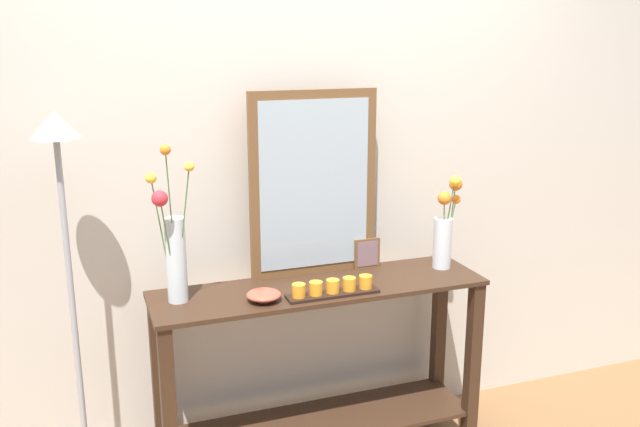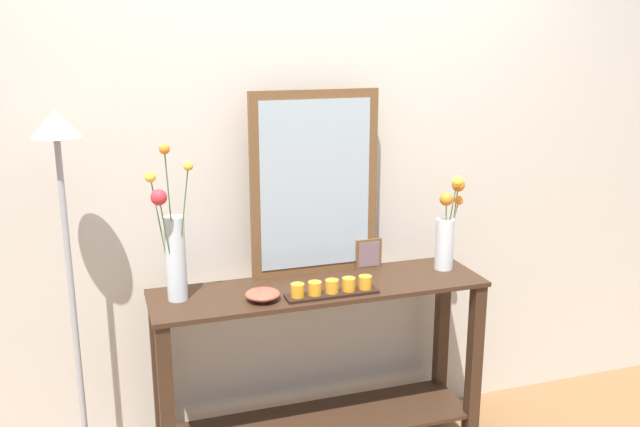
{
  "view_description": "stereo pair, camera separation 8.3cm",
  "coord_description": "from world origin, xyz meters",
  "px_view_note": "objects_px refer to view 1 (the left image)",
  "views": [
    {
      "loc": [
        -0.96,
        -2.63,
        1.9
      ],
      "look_at": [
        0.0,
        0.0,
        1.16
      ],
      "focal_mm": 38.85,
      "sensor_mm": 36.0,
      "label": 1
    },
    {
      "loc": [
        -0.88,
        -2.65,
        1.9
      ],
      "look_at": [
        0.0,
        0.0,
        1.16
      ],
      "focal_mm": 38.85,
      "sensor_mm": 36.0,
      "label": 2
    }
  ],
  "objects_px": {
    "console_table": "(320,358)",
    "mirror_leaning": "(314,184)",
    "picture_frame_small": "(367,253)",
    "candle_tray": "(333,289)",
    "tall_vase_left": "(174,248)",
    "decorative_bowl": "(264,295)",
    "floor_lamp": "(67,250)",
    "vase_right": "(445,229)"
  },
  "relations": [
    {
      "from": "console_table",
      "to": "mirror_leaning",
      "type": "bearing_deg",
      "value": 79.6
    },
    {
      "from": "picture_frame_small",
      "to": "console_table",
      "type": "bearing_deg",
      "value": -153.0
    },
    {
      "from": "console_table",
      "to": "candle_tray",
      "type": "bearing_deg",
      "value": -83.96
    },
    {
      "from": "tall_vase_left",
      "to": "picture_frame_small",
      "type": "bearing_deg",
      "value": 7.73
    },
    {
      "from": "decorative_bowl",
      "to": "candle_tray",
      "type": "bearing_deg",
      "value": -6.51
    },
    {
      "from": "mirror_leaning",
      "to": "picture_frame_small",
      "type": "distance_m",
      "value": 0.42
    },
    {
      "from": "decorative_bowl",
      "to": "mirror_leaning",
      "type": "bearing_deg",
      "value": 39.53
    },
    {
      "from": "console_table",
      "to": "floor_lamp",
      "type": "height_order",
      "value": "floor_lamp"
    },
    {
      "from": "vase_right",
      "to": "picture_frame_small",
      "type": "relative_size",
      "value": 3.13
    },
    {
      "from": "console_table",
      "to": "picture_frame_small",
      "type": "bearing_deg",
      "value": 27.0
    },
    {
      "from": "tall_vase_left",
      "to": "decorative_bowl",
      "type": "distance_m",
      "value": 0.4
    },
    {
      "from": "console_table",
      "to": "tall_vase_left",
      "type": "bearing_deg",
      "value": 177.79
    },
    {
      "from": "picture_frame_small",
      "to": "decorative_bowl",
      "type": "xyz_separation_m",
      "value": [
        -0.56,
        -0.23,
        -0.04
      ]
    },
    {
      "from": "console_table",
      "to": "picture_frame_small",
      "type": "relative_size",
      "value": 10.28
    },
    {
      "from": "mirror_leaning",
      "to": "floor_lamp",
      "type": "height_order",
      "value": "mirror_leaning"
    },
    {
      "from": "picture_frame_small",
      "to": "mirror_leaning",
      "type": "bearing_deg",
      "value": 175.48
    },
    {
      "from": "tall_vase_left",
      "to": "floor_lamp",
      "type": "xyz_separation_m",
      "value": [
        -0.4,
        0.01,
        0.03
      ]
    },
    {
      "from": "console_table",
      "to": "decorative_bowl",
      "type": "relative_size",
      "value": 10.19
    },
    {
      "from": "tall_vase_left",
      "to": "vase_right",
      "type": "xyz_separation_m",
      "value": [
        1.23,
        0.01,
        -0.04
      ]
    },
    {
      "from": "floor_lamp",
      "to": "vase_right",
      "type": "bearing_deg",
      "value": -0.08
    },
    {
      "from": "picture_frame_small",
      "to": "vase_right",
      "type": "bearing_deg",
      "value": -18.31
    },
    {
      "from": "candle_tray",
      "to": "vase_right",
      "type": "bearing_deg",
      "value": 14.06
    },
    {
      "from": "mirror_leaning",
      "to": "candle_tray",
      "type": "relative_size",
      "value": 2.1
    },
    {
      "from": "picture_frame_small",
      "to": "decorative_bowl",
      "type": "relative_size",
      "value": 0.99
    },
    {
      "from": "console_table",
      "to": "vase_right",
      "type": "bearing_deg",
      "value": 3.03
    },
    {
      "from": "picture_frame_small",
      "to": "floor_lamp",
      "type": "distance_m",
      "value": 1.3
    },
    {
      "from": "mirror_leaning",
      "to": "decorative_bowl",
      "type": "bearing_deg",
      "value": -140.47
    },
    {
      "from": "tall_vase_left",
      "to": "vase_right",
      "type": "height_order",
      "value": "tall_vase_left"
    },
    {
      "from": "mirror_leaning",
      "to": "tall_vase_left",
      "type": "distance_m",
      "value": 0.68
    },
    {
      "from": "vase_right",
      "to": "candle_tray",
      "type": "distance_m",
      "value": 0.65
    },
    {
      "from": "vase_right",
      "to": "floor_lamp",
      "type": "distance_m",
      "value": 1.62
    },
    {
      "from": "picture_frame_small",
      "to": "floor_lamp",
      "type": "bearing_deg",
      "value": -175.15
    },
    {
      "from": "decorative_bowl",
      "to": "floor_lamp",
      "type": "height_order",
      "value": "floor_lamp"
    },
    {
      "from": "console_table",
      "to": "tall_vase_left",
      "type": "height_order",
      "value": "tall_vase_left"
    },
    {
      "from": "mirror_leaning",
      "to": "tall_vase_left",
      "type": "xyz_separation_m",
      "value": [
        -0.64,
        -0.14,
        -0.18
      ]
    },
    {
      "from": "mirror_leaning",
      "to": "tall_vase_left",
      "type": "bearing_deg",
      "value": -167.53
    },
    {
      "from": "mirror_leaning",
      "to": "vase_right",
      "type": "relative_size",
      "value": 1.86
    },
    {
      "from": "candle_tray",
      "to": "decorative_bowl",
      "type": "xyz_separation_m",
      "value": [
        -0.29,
        0.03,
        -0.0
      ]
    },
    {
      "from": "console_table",
      "to": "picture_frame_small",
      "type": "height_order",
      "value": "picture_frame_small"
    },
    {
      "from": "picture_frame_small",
      "to": "decorative_bowl",
      "type": "distance_m",
      "value": 0.6
    },
    {
      "from": "mirror_leaning",
      "to": "floor_lamp",
      "type": "distance_m",
      "value": 1.05
    },
    {
      "from": "console_table",
      "to": "candle_tray",
      "type": "relative_size",
      "value": 3.69
    }
  ]
}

